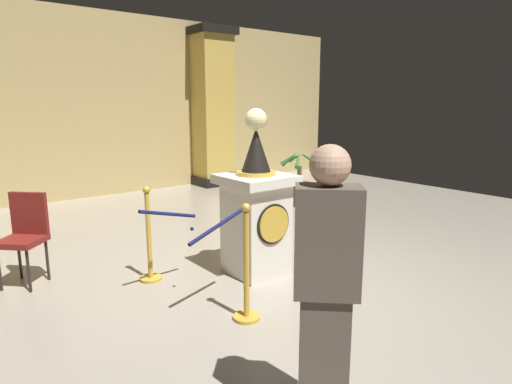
{
  "coord_description": "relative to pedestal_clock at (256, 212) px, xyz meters",
  "views": [
    {
      "loc": [
        -2.85,
        -3.52,
        1.88
      ],
      "look_at": [
        0.03,
        0.15,
        0.93
      ],
      "focal_mm": 30.72,
      "sensor_mm": 36.0,
      "label": 1
    }
  ],
  "objects": [
    {
      "name": "bystander_guest",
      "position": [
        -1.16,
        -2.1,
        0.18
      ],
      "size": [
        0.41,
        0.41,
        1.67
      ],
      "color": "brown",
      "rests_on": "ground_plane"
    },
    {
      "name": "back_wall",
      "position": [
        -0.03,
        5.33,
        1.12
      ],
      "size": [
        12.87,
        0.16,
        3.66
      ],
      "primitive_type": "cube",
      "color": "tan",
      "rests_on": "ground_plane"
    },
    {
      "name": "potted_palm_right",
      "position": [
        2.72,
        2.15,
        -0.39
      ],
      "size": [
        0.69,
        0.72,
        1.04
      ],
      "color": "#4C3828",
      "rests_on": "ground_plane"
    },
    {
      "name": "pedestal_clock",
      "position": [
        0.0,
        0.0,
        0.0
      ],
      "size": [
        0.72,
        0.72,
        1.82
      ],
      "color": "silver",
      "rests_on": "ground_plane"
    },
    {
      "name": "column_right",
      "position": [
        2.62,
        4.99,
        1.03
      ],
      "size": [
        0.94,
        0.94,
        3.51
      ],
      "color": "black",
      "rests_on": "ground_plane"
    },
    {
      "name": "velvet_rope",
      "position": [
        -0.88,
        -0.13,
        0.08
      ],
      "size": [
        0.83,
        0.85,
        0.22
      ],
      "color": "#141947"
    },
    {
      "name": "stanchion_far",
      "position": [
        -0.74,
        -0.8,
        -0.34
      ],
      "size": [
        0.24,
        0.24,
        1.05
      ],
      "color": "gold",
      "rests_on": "ground_plane"
    },
    {
      "name": "ground_plane",
      "position": [
        -0.03,
        -0.14,
        -0.71
      ],
      "size": [
        12.87,
        12.87,
        0.0
      ],
      "primitive_type": "plane",
      "color": "#9E9384"
    },
    {
      "name": "cafe_chair_red",
      "position": [
        -2.06,
        1.28,
        -0.13
      ],
      "size": [
        0.57,
        0.57,
        0.96
      ],
      "color": "black",
      "rests_on": "ground_plane"
    },
    {
      "name": "stanchion_near",
      "position": [
        -1.02,
        0.54,
        -0.35
      ],
      "size": [
        0.24,
        0.24,
        1.03
      ],
      "color": "gold",
      "rests_on": "ground_plane"
    }
  ]
}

